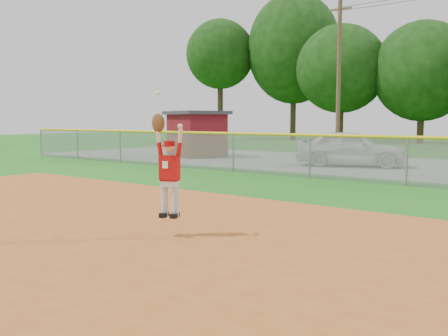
{
  "coord_description": "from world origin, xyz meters",
  "views": [
    {
      "loc": [
        4.97,
        -5.41,
        2.04
      ],
      "look_at": [
        -0.96,
        2.15,
        1.1
      ],
      "focal_mm": 40.0,
      "sensor_mm": 36.0,
      "label": 1
    }
  ],
  "objects": [
    {
      "name": "utility_shed",
      "position": [
        -12.93,
        14.97,
        1.27
      ],
      "size": [
        4.03,
        3.61,
        2.49
      ],
      "color": "#560C12",
      "rests_on": "ground"
    },
    {
      "name": "outfield_fence",
      "position": [
        0.0,
        10.0,
        0.88
      ],
      "size": [
        40.06,
        0.1,
        1.55
      ],
      "color": "gray",
      "rests_on": "ground"
    },
    {
      "name": "ballplayer",
      "position": [
        -0.99,
        0.63,
        1.25
      ],
      "size": [
        0.58,
        0.33,
        2.15
      ],
      "color": "silver",
      "rests_on": "ground"
    },
    {
      "name": "car_white_a",
      "position": [
        -3.95,
        14.79,
        0.81
      ],
      "size": [
        4.96,
        3.34,
        1.57
      ],
      "primitive_type": "imported",
      "rotation": [
        0.0,
        0.0,
        1.93
      ],
      "color": "silver",
      "rests_on": "parking_strip"
    },
    {
      "name": "ground",
      "position": [
        0.0,
        0.0,
        0.0
      ],
      "size": [
        120.0,
        120.0,
        0.0
      ],
      "primitive_type": "plane",
      "color": "#1C6216",
      "rests_on": "ground"
    }
  ]
}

